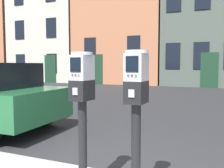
# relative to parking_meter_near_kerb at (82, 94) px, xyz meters

# --- Properties ---
(parking_meter_near_kerb) EXTENTS (0.22, 0.26, 1.37)m
(parking_meter_near_kerb) POSITION_rel_parking_meter_near_kerb_xyz_m (0.00, 0.00, 0.00)
(parking_meter_near_kerb) COLOR black
(parking_meter_near_kerb) RESTS_ON sidewalk_slab
(parking_meter_twin_adjacent) EXTENTS (0.22, 0.26, 1.38)m
(parking_meter_twin_adjacent) POSITION_rel_parking_meter_near_kerb_xyz_m (0.57, 0.00, 0.00)
(parking_meter_twin_adjacent) COLOR black
(parking_meter_twin_adjacent) RESTS_ON sidewalk_slab
(townhouse_brownstone) EXTENTS (6.05, 5.56, 13.90)m
(townhouse_brownstone) POSITION_rel_parking_meter_near_kerb_xyz_m (-18.37, 16.61, 5.87)
(townhouse_brownstone) COLOR #B7704C
(townhouse_brownstone) RESTS_ON ground_plane
(townhouse_cream_stone) EXTENTS (6.08, 6.94, 10.70)m
(townhouse_cream_stone) POSITION_rel_parking_meter_near_kerb_xyz_m (-12.03, 17.29, 4.27)
(townhouse_cream_stone) COLOR beige
(townhouse_cream_stone) RESTS_ON ground_plane
(townhouse_brick_corner) EXTENTS (6.69, 6.19, 10.48)m
(townhouse_brick_corner) POSITION_rel_parking_meter_near_kerb_xyz_m (1.09, 16.91, 4.16)
(townhouse_brick_corner) COLOR #4C564C
(townhouse_brick_corner) RESTS_ON ground_plane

